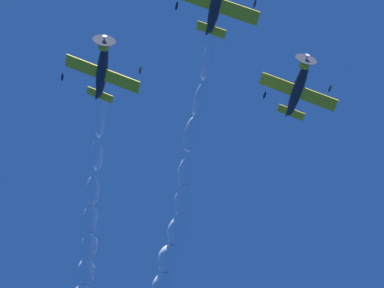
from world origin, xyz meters
TOP-DOWN VIEW (x-y plane):
  - airplane_left_wingman at (-19.31, -1.96)m, footprint 8.01×7.65m
  - airplane_right_wingman at (-4.28, -19.45)m, footprint 8.01×7.71m
  - smoke_trail_lead at (-33.07, -30.09)m, footprint 41.41×38.05m

SIDE VIEW (x-z plane):
  - smoke_trail_lead at x=-33.07m, z-range 49.07..59.85m
  - airplane_right_wingman at x=-4.28m, z-range 57.89..62.23m
  - airplane_left_wingman at x=-19.31m, z-range 57.95..62.51m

